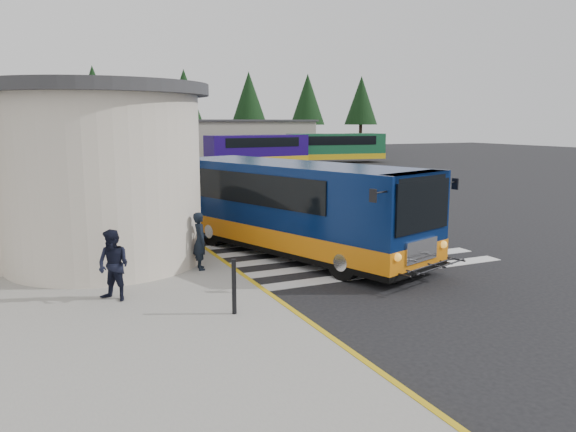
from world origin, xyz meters
name	(u,v)px	position (x,y,z in m)	size (l,w,h in m)	color
ground	(337,247)	(0.00, 0.00, 0.00)	(140.00, 140.00, 0.00)	black
sidewalk	(28,246)	(-9.00, 4.00, 0.07)	(10.00, 34.00, 0.15)	gray
curb_strip	(181,233)	(-4.05, 4.00, 0.08)	(0.12, 34.00, 0.16)	gold
crosswalk	(335,254)	(-0.50, -0.80, 0.01)	(8.00, 5.35, 0.01)	silver
depot_building	(186,140)	(6.00, 42.00, 2.11)	(26.40, 8.40, 4.20)	gray
tree_line	(169,97)	(6.29, 50.00, 6.77)	(58.40, 4.40, 10.00)	black
transit_bus	(294,211)	(-1.61, -0.22, 1.31)	(5.77, 9.97, 2.75)	#06194B
pedestrian_a	(200,241)	(-4.86, -1.36, 0.90)	(0.55, 0.36, 1.51)	black
pedestrian_b	(113,265)	(-7.27, -3.11, 0.92)	(0.75, 0.59, 1.55)	black
bollard	(234,287)	(-5.21, -5.01, 0.71)	(0.09, 0.09, 1.13)	black
far_bus_a	(257,149)	(10.02, 32.28, 1.57)	(9.52, 3.36, 2.41)	#1A0757
far_bus_b	(336,146)	(18.61, 32.98, 1.59)	(9.74, 3.82, 2.45)	#155130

